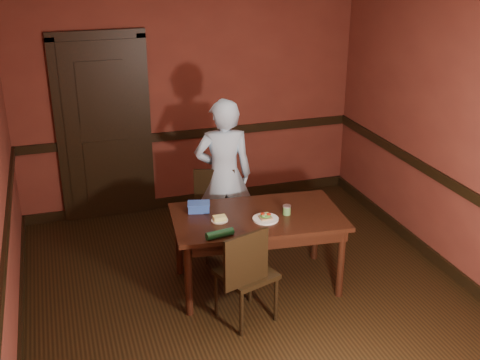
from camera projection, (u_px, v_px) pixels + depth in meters
floor at (252, 301)px, 5.46m from camera, size 4.00×4.50×0.01m
wall_back at (190, 96)px, 6.93m from camera, size 4.00×0.02×2.70m
wall_front at (401, 314)px, 2.97m from camera, size 4.00×0.02×2.70m
wall_right at (459, 138)px, 5.52m from camera, size 0.02×4.50×2.70m
dado_back at (191, 134)px, 7.09m from camera, size 4.00×0.03×0.10m
dado_left at (5, 245)px, 4.56m from camera, size 0.03×4.50×0.10m
dado_right at (451, 184)px, 5.68m from camera, size 0.03×4.50×0.10m
baseboard_back at (193, 199)px, 7.41m from camera, size 4.00×0.03×0.12m
baseboard_left at (21, 337)px, 4.88m from camera, size 0.03×4.50×0.12m
baseboard_right at (440, 261)px, 6.00m from camera, size 0.03×4.50×0.12m
door at (104, 127)px, 6.72m from camera, size 1.05×0.07×2.20m
dining_table at (257, 250)px, 5.59m from camera, size 1.62×1.02×0.72m
chair_far at (225, 216)px, 6.07m from camera, size 0.52×0.52×0.89m
chair_near at (246, 272)px, 5.05m from camera, size 0.54×0.54×0.91m
person at (224, 176)px, 6.12m from camera, size 0.64×0.47×1.62m
sandwich_plate at (266, 218)px, 5.36m from camera, size 0.23×0.23×0.06m
sauce_jar at (287, 210)px, 5.46m from camera, size 0.08×0.08×0.09m
cheese_saucer at (220, 219)px, 5.34m from camera, size 0.15×0.15×0.05m
food_tub at (199, 207)px, 5.52m from camera, size 0.23×0.18×0.09m
wrapped_veg at (220, 234)px, 5.04m from camera, size 0.25×0.10×0.07m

